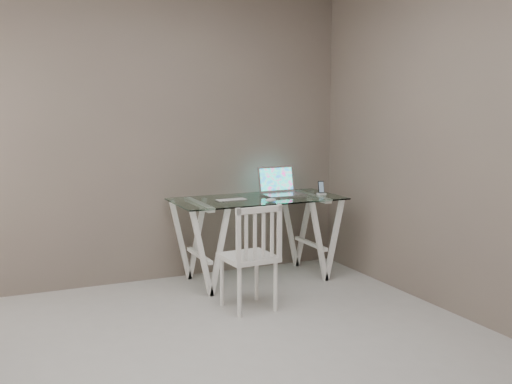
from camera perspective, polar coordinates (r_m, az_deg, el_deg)
room at (r=3.51m, az=-3.56°, el=9.82°), size 4.50×4.52×2.71m
desk at (r=5.75m, az=0.12°, el=-4.12°), size 1.50×0.70×0.75m
chair at (r=4.90m, az=-0.32°, el=-5.41°), size 0.40×0.40×0.83m
laptop at (r=5.88m, az=2.18°, el=0.35°), size 0.36×0.31×0.25m
keyboard at (r=5.56m, az=-2.22°, el=-0.71°), size 0.27×0.12×0.01m
mouse at (r=5.47m, az=1.31°, el=-0.73°), size 0.10×0.06×0.03m
phone_dock at (r=5.91m, az=5.82°, el=0.10°), size 0.07×0.07×0.12m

